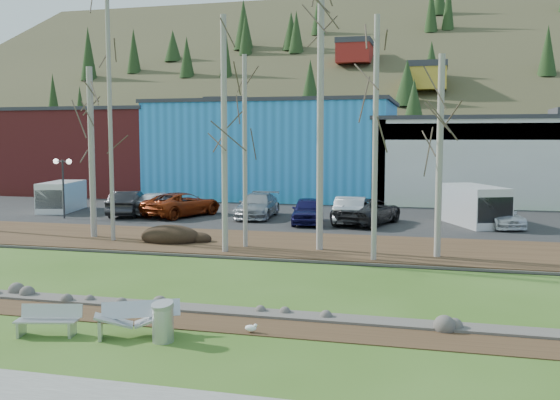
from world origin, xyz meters
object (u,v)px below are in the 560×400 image
(car_2, at_px, (182,204))
(car_3, at_px, (258,206))
(seagull, at_px, (251,328))
(van_white, at_px, (475,206))
(bench_intact, at_px, (48,320))
(van_grey, at_px, (61,197))
(street_lamp, at_px, (63,172))
(car_0, at_px, (163,203))
(car_5, at_px, (351,210))
(car_6, at_px, (368,211))
(bench_damaged, at_px, (136,319))
(litter_bin, at_px, (163,324))
(car_4, at_px, (308,210))
(car_7, at_px, (498,216))
(car_1, at_px, (128,203))

(car_2, distance_m, car_3, 4.90)
(seagull, relative_size, van_white, 0.07)
(bench_intact, height_order, van_grey, van_grey)
(car_3, bearing_deg, street_lamp, -167.46)
(car_0, bearing_deg, van_white, -153.54)
(car_3, height_order, car_5, car_5)
(car_0, relative_size, car_6, 0.85)
(bench_damaged, distance_m, street_lamp, 24.90)
(seagull, bearing_deg, litter_bin, -149.98)
(car_2, bearing_deg, bench_damaged, 131.35)
(car_0, bearing_deg, bench_damaged, 139.47)
(car_2, xyz_separation_m, car_3, (4.86, 0.59, -0.02))
(street_lamp, height_order, car_0, street_lamp)
(car_3, bearing_deg, car_6, -14.37)
(van_grey, bearing_deg, car_4, -18.97)
(car_7, height_order, van_grey, van_grey)
(car_2, height_order, car_5, car_5)
(car_3, xyz_separation_m, car_7, (14.30, -0.58, -0.12))
(bench_damaged, height_order, litter_bin, litter_bin)
(street_lamp, bearing_deg, car_6, 18.64)
(car_6, bearing_deg, street_lamp, 22.81)
(street_lamp, bearing_deg, car_1, 48.28)
(litter_bin, bearing_deg, car_2, 112.20)
(seagull, height_order, car_1, car_1)
(car_6, bearing_deg, van_white, -151.97)
(van_white, bearing_deg, car_5, 164.76)
(street_lamp, bearing_deg, seagull, -33.85)
(litter_bin, xyz_separation_m, car_5, (1.66, 22.10, 0.47))
(street_lamp, bearing_deg, bench_intact, -45.10)
(car_2, xyz_separation_m, car_4, (8.49, -1.30, -0.01))
(car_1, bearing_deg, car_2, 173.60)
(bench_intact, distance_m, bench_damaged, 2.29)
(bench_damaged, distance_m, car_2, 23.94)
(car_5, xyz_separation_m, van_grey, (-20.11, 1.17, 0.21))
(street_lamp, relative_size, van_grey, 0.76)
(car_6, bearing_deg, seagull, 104.63)
(seagull, relative_size, car_7, 0.09)
(car_6, bearing_deg, car_5, 8.19)
(car_0, height_order, car_4, car_0)
(car_4, bearing_deg, car_2, 161.31)
(bench_intact, xyz_separation_m, car_6, (5.76, 22.23, 0.50))
(litter_bin, relative_size, car_3, 0.18)
(car_1, bearing_deg, van_white, 168.37)
(car_5, height_order, van_grey, van_grey)
(bench_intact, xyz_separation_m, van_white, (11.76, 23.45, 0.86))
(car_0, xyz_separation_m, car_5, (12.42, -0.93, 0.01))
(car_3, bearing_deg, bench_intact, -90.56)
(bench_intact, bearing_deg, car_7, 47.28)
(bench_intact, xyz_separation_m, car_0, (-7.65, 23.31, 0.53))
(car_5, bearing_deg, car_4, 12.53)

